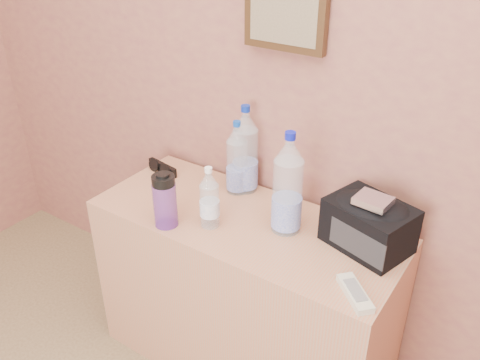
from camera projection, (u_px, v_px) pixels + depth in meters
The scene contains 11 objects.
picture_frame at pixel (285, 12), 1.66m from camera, with size 0.30×0.03×0.25m, color #382311, non-canonical shape.
dresser at pixel (245, 295), 2.00m from camera, with size 1.14×0.48×0.71m, color tan.
pet_large_b at pixel (245, 154), 1.95m from camera, with size 0.10×0.10×0.35m.
pet_large_c at pixel (237, 161), 1.94m from camera, with size 0.08×0.08×0.30m.
pet_large_d at pixel (288, 189), 1.70m from camera, with size 0.10×0.10×0.37m.
pet_small at pixel (209, 201), 1.75m from camera, with size 0.07×0.07×0.23m.
nalgene_bottle at pixel (165, 200), 1.76m from camera, with size 0.08×0.08×0.20m.
sunglasses at pixel (163, 168), 2.13m from camera, with size 0.16×0.06×0.04m, color black, non-canonical shape.
ac_remote at pixel (355, 293), 1.48m from camera, with size 0.16×0.05×0.02m, color silver.
toiletry_bag at pixel (369, 223), 1.65m from camera, with size 0.26×0.19×0.18m, color black, non-canonical shape.
foil_packet at pixel (373, 201), 1.58m from camera, with size 0.11×0.09×0.02m, color silver.
Camera 1 is at (0.54, 0.47, 1.74)m, focal length 38.00 mm.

